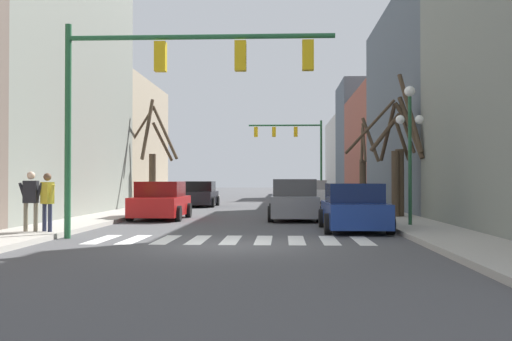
{
  "coord_description": "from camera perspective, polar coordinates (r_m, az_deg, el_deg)",
  "views": [
    {
      "loc": [
        1.42,
        -15.04,
        1.65
      ],
      "look_at": [
        -0.49,
        28.23,
        2.36
      ],
      "focal_mm": 42.0,
      "sensor_mm": 36.0,
      "label": 1
    }
  ],
  "objects": [
    {
      "name": "street_tree_left_mid",
      "position": [
        25.68,
        13.11,
        1.03
      ],
      "size": [
        3.54,
        1.87,
        4.88
      ],
      "color": "#473828",
      "rests_on": "sidewalk_right"
    },
    {
      "name": "pedestrian_on_left_sidewalk",
      "position": [
        18.52,
        -19.26,
        -2.39
      ],
      "size": [
        0.64,
        0.52,
        1.71
      ],
      "rotation": [
        0.0,
        0.0,
        2.49
      ],
      "color": "#282D47",
      "rests_on": "sidewalk_left"
    },
    {
      "name": "building_row_left",
      "position": [
        28.77,
        -21.27,
        6.53
      ],
      "size": [
        6.0,
        35.22,
        12.52
      ],
      "color": "#66564C",
      "rests_on": "ground_plane"
    },
    {
      "name": "street_tree_right_near",
      "position": [
        31.66,
        10.26,
        0.06
      ],
      "size": [
        1.05,
        1.36,
        4.79
      ],
      "color": "#473828",
      "rests_on": "sidewalk_right"
    },
    {
      "name": "traffic_signal_near",
      "position": [
        17.26,
        -8.35,
        8.79
      ],
      "size": [
        7.65,
        0.28,
        6.09
      ],
      "color": "#236038",
      "rests_on": "ground_plane"
    },
    {
      "name": "ground_plane",
      "position": [
        15.19,
        -2.86,
        -7.17
      ],
      "size": [
        240.0,
        240.0,
        0.0
      ],
      "primitive_type": "plane",
      "color": "#4C4C4F"
    },
    {
      "name": "crosswalk_stripes",
      "position": [
        16.62,
        -2.39,
        -6.62
      ],
      "size": [
        7.65,
        2.6,
        0.01
      ],
      "color": "white",
      "rests_on": "ground_plane"
    },
    {
      "name": "street_lamp_right_corner",
      "position": [
        20.95,
        14.44,
        4.04
      ],
      "size": [
        0.95,
        0.36,
        4.7
      ],
      "color": "#1E4C2D",
      "rests_on": "sidewalk_right"
    },
    {
      "name": "car_parked_right_far",
      "position": [
        37.78,
        -5.34,
        -2.31
      ],
      "size": [
        2.1,
        4.42,
        1.58
      ],
      "rotation": [
        0.0,
        0.0,
        1.57
      ],
      "color": "black",
      "rests_on": "ground_plane"
    },
    {
      "name": "car_parked_left_near",
      "position": [
        33.68,
        3.61,
        -2.48
      ],
      "size": [
        2.07,
        4.81,
        1.58
      ],
      "rotation": [
        0.0,
        0.0,
        1.57
      ],
      "color": "black",
      "rests_on": "ground_plane"
    },
    {
      "name": "car_driving_toward_lane",
      "position": [
        19.83,
        9.29,
        -3.59
      ],
      "size": [
        2.11,
        4.42,
        1.54
      ],
      "rotation": [
        0.0,
        0.0,
        1.57
      ],
      "color": "navy",
      "rests_on": "ground_plane"
    },
    {
      "name": "car_driving_away_lane",
      "position": [
        25.57,
        -9.07,
        -2.94
      ],
      "size": [
        2.17,
        4.21,
        1.6
      ],
      "rotation": [
        0.0,
        0.0,
        1.57
      ],
      "color": "red",
      "rests_on": "ground_plane"
    },
    {
      "name": "building_row_right",
      "position": [
        42.6,
        14.34,
        4.29
      ],
      "size": [
        6.0,
        70.73,
        13.63
      ],
      "color": "gray",
      "rests_on": "ground_plane"
    },
    {
      "name": "car_parked_right_near",
      "position": [
        24.81,
        3.67,
        -2.92
      ],
      "size": [
        2.13,
        4.22,
        1.69
      ],
      "rotation": [
        0.0,
        0.0,
        1.57
      ],
      "color": "gray",
      "rests_on": "ground_plane"
    },
    {
      "name": "pedestrian_crossing_street",
      "position": [
        18.74,
        -20.65,
        -2.28
      ],
      "size": [
        0.75,
        0.24,
        1.76
      ],
      "rotation": [
        0.0,
        0.0,
        3.12
      ],
      "color": "#7A705B",
      "rests_on": "sidewalk_left"
    },
    {
      "name": "street_tree_right_mid",
      "position": [
        25.67,
        13.85,
        1.65
      ],
      "size": [
        2.7,
        2.44,
        5.97
      ],
      "color": "#473828",
      "rests_on": "sidewalk_right"
    },
    {
      "name": "street_tree_right_far",
      "position": [
        34.8,
        -9.78,
        1.16
      ],
      "size": [
        3.55,
        3.01,
        6.18
      ],
      "color": "#473828",
      "rests_on": "sidewalk_left"
    },
    {
      "name": "traffic_signal_far",
      "position": [
        50.47,
        3.73,
        2.79
      ],
      "size": [
        6.19,
        0.28,
        6.68
      ],
      "color": "#236038",
      "rests_on": "ground_plane"
    },
    {
      "name": "sidewalk_right",
      "position": [
        15.8,
        19.58,
        -6.6
      ],
      "size": [
        2.19,
        90.0,
        0.15
      ],
      "color": "#ADA89E",
      "rests_on": "ground_plane"
    },
    {
      "name": "car_at_intersection",
      "position": [
        44.22,
        5.52,
        -2.07
      ],
      "size": [
        2.16,
        4.42,
        1.65
      ],
      "rotation": [
        0.0,
        0.0,
        1.57
      ],
      "color": "white",
      "rests_on": "ground_plane"
    }
  ]
}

